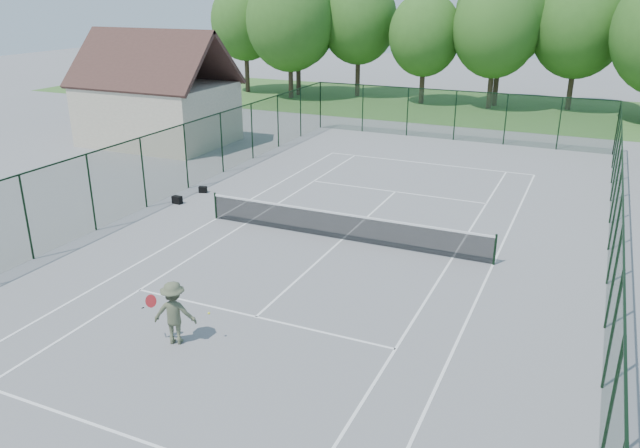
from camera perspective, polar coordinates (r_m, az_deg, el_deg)
The scene contains 10 objects.
ground at distance 23.08m, azimuth 2.04°, elevation -1.43°, with size 140.00×140.00×0.00m, color gray.
grass_far at distance 51.21m, azimuth 15.13°, elevation 10.18°, with size 80.00×16.00×0.01m, color #42702E.
court_lines at distance 23.08m, azimuth 2.04°, elevation -1.42°, with size 11.05×23.85×0.01m.
tennis_net at distance 22.87m, azimuth 2.06°, elevation -0.09°, with size 11.08×0.08×1.10m.
fence_enclosure at distance 22.55m, azimuth 2.09°, elevation 2.25°, with size 18.05×36.05×3.02m.
utility_building at distance 38.71m, azimuth -14.75°, elevation 11.72°, with size 8.60×6.27×6.63m.
tree_line_far at distance 50.55m, azimuth 15.78°, elevation 16.85°, with size 39.40×6.40×9.70m.
sports_bag_a at distance 27.62m, azimuth -12.93°, elevation 2.17°, with size 0.42×0.25×0.33m, color black.
sports_bag_b at distance 28.92m, azimuth -10.66°, elevation 3.12°, with size 0.36×0.22×0.28m, color black.
tennis_player at distance 16.65m, azimuth -13.19°, elevation -7.90°, with size 1.70×0.98×1.72m.
Camera 1 is at (8.04, -19.83, 8.65)m, focal length 35.00 mm.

